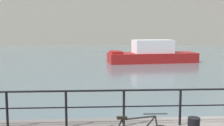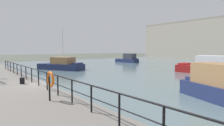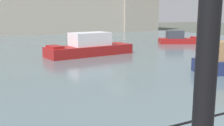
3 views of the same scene
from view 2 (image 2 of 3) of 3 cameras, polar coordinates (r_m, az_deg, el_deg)
ground_plane at (r=14.19m, az=-19.93°, el=-9.41°), size 240.00×240.00×0.00m
water_basin at (r=37.14m, az=30.34°, el=-1.42°), size 80.00×60.00×0.01m
moored_white_yacht at (r=30.95m, az=-15.57°, el=-0.52°), size 8.09×6.13×6.71m
moored_cabin_cruiser at (r=28.05m, az=29.39°, el=-1.13°), size 9.87×4.07×2.46m
moored_red_daysailer at (r=46.72m, az=5.05°, el=1.29°), size 6.48×2.87×2.29m
quay_railing at (r=13.78m, az=-23.18°, el=-3.09°), size 24.63×0.07×1.08m
mooring_bollard at (r=14.32m, az=-26.48°, el=-5.03°), size 0.32×0.32×0.44m
life_ring_stand at (r=9.03m, az=-18.86°, el=-5.17°), size 0.75×0.16×1.40m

